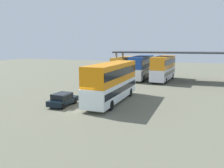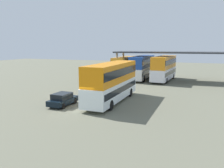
{
  "view_description": "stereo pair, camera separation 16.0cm",
  "coord_description": "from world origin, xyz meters",
  "px_view_note": "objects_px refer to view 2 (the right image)",
  "views": [
    {
      "loc": [
        9.89,
        -19.15,
        6.21
      ],
      "look_at": [
        0.91,
        4.26,
        2.0
      ],
      "focal_mm": 36.67,
      "sensor_mm": 36.0,
      "label": 1
    },
    {
      "loc": [
        10.04,
        -19.09,
        6.21
      ],
      "look_at": [
        0.91,
        4.26,
        2.0
      ],
      "focal_mm": 36.67,
      "sensor_mm": 36.0,
      "label": 2
    }
  ],
  "objects_px": {
    "parked_hatchback": "(63,99)",
    "double_decker_mid_row": "(142,66)",
    "double_decker_near_canopy": "(125,66)",
    "double_decker_far_right": "(164,67)",
    "double_decker_main": "(112,81)"
  },
  "relations": [
    {
      "from": "parked_hatchback",
      "to": "double_decker_mid_row",
      "type": "height_order",
      "value": "double_decker_mid_row"
    },
    {
      "from": "parked_hatchback",
      "to": "double_decker_near_canopy",
      "type": "bearing_deg",
      "value": 2.6
    },
    {
      "from": "double_decker_near_canopy",
      "to": "double_decker_far_right",
      "type": "distance_m",
      "value": 8.0
    },
    {
      "from": "double_decker_main",
      "to": "double_decker_far_right",
      "type": "height_order",
      "value": "double_decker_far_right"
    },
    {
      "from": "double_decker_far_right",
      "to": "double_decker_near_canopy",
      "type": "bearing_deg",
      "value": 82.18
    },
    {
      "from": "parked_hatchback",
      "to": "double_decker_far_right",
      "type": "relative_size",
      "value": 0.36
    },
    {
      "from": "double_decker_mid_row",
      "to": "double_decker_far_right",
      "type": "height_order",
      "value": "double_decker_far_right"
    },
    {
      "from": "double_decker_near_canopy",
      "to": "double_decker_far_right",
      "type": "bearing_deg",
      "value": -102.31
    },
    {
      "from": "double_decker_mid_row",
      "to": "parked_hatchback",
      "type": "bearing_deg",
      "value": 171.78
    },
    {
      "from": "double_decker_near_canopy",
      "to": "double_decker_mid_row",
      "type": "distance_m",
      "value": 3.79
    },
    {
      "from": "double_decker_main",
      "to": "double_decker_near_canopy",
      "type": "distance_m",
      "value": 20.08
    },
    {
      "from": "double_decker_main",
      "to": "double_decker_near_canopy",
      "type": "xyz_separation_m",
      "value": [
        -4.87,
        19.48,
        -0.15
      ]
    },
    {
      "from": "parked_hatchback",
      "to": "double_decker_far_right",
      "type": "height_order",
      "value": "double_decker_far_right"
    },
    {
      "from": "double_decker_mid_row",
      "to": "double_decker_far_right",
      "type": "relative_size",
      "value": 1.1
    },
    {
      "from": "parked_hatchback",
      "to": "double_decker_mid_row",
      "type": "xyz_separation_m",
      "value": [
        3.0,
        22.23,
        1.69
      ]
    }
  ]
}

